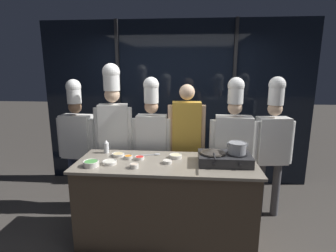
{
  "coord_description": "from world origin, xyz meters",
  "views": [
    {
      "loc": [
        0.26,
        -2.71,
        1.95
      ],
      "look_at": [
        0.0,
        0.25,
        1.29
      ],
      "focal_mm": 28.0,
      "sensor_mm": 36.0,
      "label": 1
    }
  ],
  "objects": [
    {
      "name": "prep_bowl_onion",
      "position": [
        0.02,
        -0.04,
        0.96
      ],
      "size": [
        0.1,
        0.1,
        0.04
      ],
      "color": "silver",
      "rests_on": "demo_counter"
    },
    {
      "name": "prep_bowl_chicken",
      "position": [
        -0.31,
        -0.2,
        0.96
      ],
      "size": [
        0.09,
        0.09,
        0.05
      ],
      "color": "silver",
      "rests_on": "demo_counter"
    },
    {
      "name": "chef_sous",
      "position": [
        -0.75,
        0.57,
        1.22
      ],
      "size": [
        0.49,
        0.25,
        2.0
      ],
      "rotation": [
        0.0,
        0.0,
        3.31
      ],
      "color": "#232326",
      "rests_on": "ground_plane"
    },
    {
      "name": "prep_bowl_scallions",
      "position": [
        -0.77,
        -0.19,
        0.97
      ],
      "size": [
        0.17,
        0.17,
        0.06
      ],
      "color": "silver",
      "rests_on": "demo_counter"
    },
    {
      "name": "prep_bowl_carrots",
      "position": [
        -0.44,
        0.06,
        0.96
      ],
      "size": [
        0.1,
        0.1,
        0.04
      ],
      "color": "silver",
      "rests_on": "demo_counter"
    },
    {
      "name": "portable_stove",
      "position": [
        0.63,
        0.01,
        0.99
      ],
      "size": [
        0.56,
        0.38,
        0.12
      ],
      "color": "#28282B",
      "rests_on": "demo_counter"
    },
    {
      "name": "prep_bowl_bell_pepper",
      "position": [
        -0.3,
        0.05,
        0.96
      ],
      "size": [
        0.11,
        0.11,
        0.04
      ],
      "color": "silver",
      "rests_on": "demo_counter"
    },
    {
      "name": "demo_counter",
      "position": [
        0.0,
        0.0,
        0.47
      ],
      "size": [
        1.98,
        0.76,
        0.94
      ],
      "color": "#4C3D2D",
      "rests_on": "ground_plane"
    },
    {
      "name": "ground_plane",
      "position": [
        0.0,
        0.0,
        0.0
      ],
      "size": [
        24.0,
        24.0,
        0.0
      ],
      "primitive_type": "plane",
      "color": "#47423D"
    },
    {
      "name": "chef_apprentice",
      "position": [
        1.3,
        0.6,
        1.07
      ],
      "size": [
        0.52,
        0.25,
        1.85
      ],
      "rotation": [
        0.0,
        0.0,
        3.26
      ],
      "color": "#4C4C51",
      "rests_on": "ground_plane"
    },
    {
      "name": "chef_head",
      "position": [
        -1.29,
        0.64,
        1.03
      ],
      "size": [
        0.54,
        0.25,
        1.8
      ],
      "rotation": [
        0.0,
        0.0,
        3.04
      ],
      "color": "#2D3856",
      "rests_on": "ground_plane"
    },
    {
      "name": "person_guest",
      "position": [
        0.21,
        0.63,
        1.08
      ],
      "size": [
        0.49,
        0.21,
        1.75
      ],
      "rotation": [
        0.0,
        0.0,
        3.2
      ],
      "color": "#232326",
      "rests_on": "ground_plane"
    },
    {
      "name": "chef_line",
      "position": [
        -0.25,
        0.6,
        1.07
      ],
      "size": [
        0.51,
        0.2,
        1.84
      ],
      "rotation": [
        0.0,
        0.0,
        3.15
      ],
      "color": "#4C4C51",
      "rests_on": "ground_plane"
    },
    {
      "name": "prep_bowl_garlic",
      "position": [
        -0.6,
        -0.11,
        0.96
      ],
      "size": [
        0.15,
        0.15,
        0.04
      ],
      "color": "silver",
      "rests_on": "demo_counter"
    },
    {
      "name": "squeeze_bottle_clear",
      "position": [
        -0.75,
        0.26,
        1.01
      ],
      "size": [
        0.06,
        0.06,
        0.16
      ],
      "color": "white",
      "rests_on": "demo_counter"
    },
    {
      "name": "window_wall_back",
      "position": [
        0.0,
        1.63,
        1.35
      ],
      "size": [
        4.43,
        0.09,
        2.7
      ],
      "color": "black",
      "rests_on": "ground_plane"
    },
    {
      "name": "frying_pan",
      "position": [
        0.5,
        0.01,
        1.08
      ],
      "size": [
        0.27,
        0.47,
        0.05
      ],
      "color": "#38332D",
      "rests_on": "portable_stove"
    },
    {
      "name": "prep_bowl_noodles",
      "position": [
        0.1,
        0.14,
        0.96
      ],
      "size": [
        0.15,
        0.15,
        0.04
      ],
      "color": "silver",
      "rests_on": "demo_counter"
    },
    {
      "name": "serving_spoon_slotted",
      "position": [
        -0.16,
        0.22,
        0.94
      ],
      "size": [
        0.23,
        0.09,
        0.02
      ],
      "color": "#B2B5BA",
      "rests_on": "demo_counter"
    },
    {
      "name": "prep_bowl_ginger",
      "position": [
        -0.58,
        0.15,
        0.96
      ],
      "size": [
        0.14,
        0.14,
        0.03
      ],
      "color": "silver",
      "rests_on": "demo_counter"
    },
    {
      "name": "chef_pastry",
      "position": [
        0.81,
        0.57,
        1.03
      ],
      "size": [
        0.6,
        0.27,
        1.84
      ],
      "rotation": [
        0.0,
        0.0,
        3.07
      ],
      "color": "#2D3856",
      "rests_on": "ground_plane"
    },
    {
      "name": "stock_pot",
      "position": [
        0.76,
        0.01,
        1.12
      ],
      "size": [
        0.22,
        0.19,
        0.12
      ],
      "color": "#93969B",
      "rests_on": "portable_stove"
    }
  ]
}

